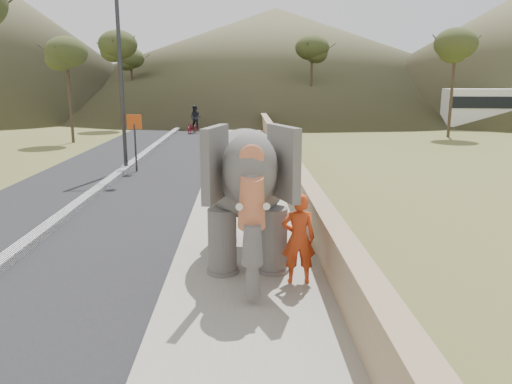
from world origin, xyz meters
TOP-DOWN VIEW (x-y plane):
  - ground at (0.00, 0.00)m, footprint 160.00×160.00m
  - road at (-5.00, 10.00)m, footprint 7.00×120.00m
  - median at (-5.00, 10.00)m, footprint 0.35×120.00m
  - walkway at (0.00, 10.00)m, footprint 3.00×120.00m
  - parapet at (1.65, 10.00)m, footprint 0.30×120.00m
  - lamppost at (-4.69, 14.85)m, footprint 1.76×0.36m
  - signboard at (-4.50, 14.56)m, footprint 0.60×0.08m
  - distant_car at (19.95, 35.87)m, footprint 4.56×3.17m
  - hill_far at (5.00, 70.00)m, footprint 80.00×80.00m
  - elephant_and_man at (0.02, 3.74)m, footprint 2.31×3.98m
  - motorcyclist at (-3.53, 30.17)m, footprint 1.24×1.68m
  - trees at (3.12, 28.73)m, footprint 47.41×41.08m

SIDE VIEW (x-z plane):
  - ground at x=0.00m, z-range 0.00..0.00m
  - road at x=-5.00m, z-range 0.00..0.03m
  - walkway at x=0.00m, z-range 0.00..0.15m
  - median at x=-5.00m, z-range 0.00..0.22m
  - parapet at x=1.65m, z-range 0.00..1.10m
  - distant_car at x=19.95m, z-range 0.00..1.44m
  - motorcyclist at x=-3.53m, z-range -0.18..1.83m
  - elephant_and_man at x=0.02m, z-range 0.14..2.96m
  - signboard at x=-4.50m, z-range 0.44..2.84m
  - trees at x=3.12m, z-range -0.35..7.63m
  - lamppost at x=-4.69m, z-range 0.87..8.87m
  - hill_far at x=5.00m, z-range 0.00..14.00m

